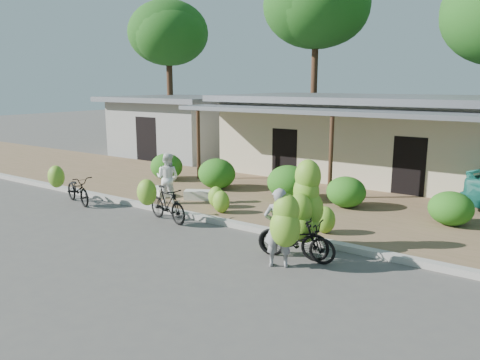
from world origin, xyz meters
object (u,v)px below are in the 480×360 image
(tree_back_left, at_px, (167,32))
(vendor, at_px, (279,228))
(tree_far_center, at_px, (314,4))
(sack_far, at_px, (159,192))
(bike_far_left, at_px, (75,188))
(bike_left, at_px, (163,202))
(bystander, at_px, (168,178))
(bike_right, at_px, (290,231))
(sack_near, at_px, (198,195))
(bike_center, at_px, (302,219))

(tree_back_left, distance_m, vendor, 20.73)
(tree_far_center, height_order, sack_far, tree_far_center)
(bike_far_left, bearing_deg, bike_left, -71.17)
(sack_far, bearing_deg, vendor, -24.16)
(sack_far, distance_m, bystander, 1.18)
(bike_left, relative_size, bike_right, 1.01)
(bike_right, bearing_deg, tree_back_left, 37.88)
(sack_far, xyz_separation_m, bystander, (0.86, -0.47, 0.66))
(bike_left, distance_m, bike_right, 4.43)
(bystander, bearing_deg, bike_left, 114.86)
(sack_near, relative_size, bystander, 0.53)
(tree_far_center, bearing_deg, sack_far, -86.24)
(tree_back_left, distance_m, tree_far_center, 8.63)
(bike_right, distance_m, sack_far, 6.85)
(tree_back_left, xyz_separation_m, tree_far_center, (8.00, 3.00, 1.22))
(vendor, bearing_deg, bike_far_left, -33.17)
(tree_far_center, distance_m, vendor, 18.81)
(tree_back_left, bearing_deg, sack_far, -48.60)
(tree_far_center, height_order, bike_center, tree_far_center)
(sack_far, height_order, bystander, bystander)
(tree_far_center, height_order, sack_near, tree_far_center)
(bike_far_left, distance_m, bike_center, 8.19)
(bike_right, height_order, sack_near, bike_right)
(bike_left, bearing_deg, bike_center, -79.13)
(bike_far_left, relative_size, vendor, 1.08)
(bike_far_left, xyz_separation_m, bystander, (2.67, 1.53, 0.37))
(bike_far_left, distance_m, sack_near, 3.98)
(tree_back_left, relative_size, vendor, 5.00)
(tree_far_center, height_order, vendor, tree_far_center)
(sack_near, distance_m, vendor, 5.85)
(tree_far_center, relative_size, bystander, 6.42)
(sack_far, bearing_deg, tree_back_left, 131.40)
(vendor, bearing_deg, sack_near, -60.40)
(sack_near, distance_m, bystander, 1.17)
(tree_back_left, bearing_deg, vendor, -40.36)
(sack_near, height_order, sack_far, sack_near)
(sack_near, bearing_deg, bystander, -122.37)
(tree_back_left, xyz_separation_m, sack_near, (10.25, -9.68, -6.54))
(bike_far_left, height_order, bike_center, bike_center)
(bike_center, distance_m, bystander, 5.71)
(sack_near, xyz_separation_m, bystander, (-0.53, -0.83, 0.65))
(bike_center, xyz_separation_m, sack_far, (-6.38, 1.94, -0.59))
(tree_far_center, xyz_separation_m, bike_far_left, (-0.95, -15.04, -7.49))
(bystander, bearing_deg, tree_back_left, -61.50)
(vendor, bearing_deg, tree_far_center, -93.17)
(vendor, bearing_deg, tree_back_left, -67.74)
(sack_near, relative_size, vendor, 0.49)
(tree_back_left, xyz_separation_m, bike_left, (10.84, -11.89, -6.22))
(sack_near, bearing_deg, bike_center, -24.73)
(tree_back_left, xyz_separation_m, bystander, (9.72, -10.51, -5.89))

